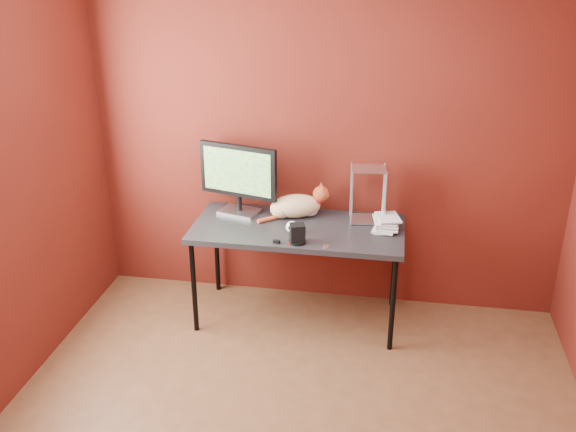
% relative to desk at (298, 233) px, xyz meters
% --- Properties ---
extents(room, '(3.52, 3.52, 2.61)m').
position_rel_desk_xyz_m(room, '(0.15, -1.37, 0.75)').
color(room, '#57341D').
rests_on(room, ground).
extents(desk, '(1.50, 0.70, 0.75)m').
position_rel_desk_xyz_m(desk, '(0.00, 0.00, 0.00)').
color(desk, black).
rests_on(desk, ground).
extents(monitor, '(0.60, 0.26, 0.53)m').
position_rel_desk_xyz_m(monitor, '(-0.47, 0.17, 0.34)').
color(monitor, silver).
rests_on(monitor, desk).
extents(cat, '(0.49, 0.33, 0.25)m').
position_rel_desk_xyz_m(cat, '(-0.04, 0.17, 0.14)').
color(cat, orange).
rests_on(cat, desk).
extents(skull_mug, '(0.09, 0.09, 0.08)m').
position_rel_desk_xyz_m(skull_mug, '(-0.02, -0.11, 0.09)').
color(skull_mug, white).
rests_on(skull_mug, desk).
extents(speaker, '(0.12, 0.12, 0.14)m').
position_rel_desk_xyz_m(speaker, '(0.04, -0.26, 0.11)').
color(speaker, black).
rests_on(speaker, desk).
extents(book_stack, '(0.20, 0.24, 1.03)m').
position_rel_desk_xyz_m(book_stack, '(0.54, 0.07, 0.57)').
color(book_stack, beige).
rests_on(book_stack, desk).
extents(wire_rack, '(0.26, 0.22, 0.41)m').
position_rel_desk_xyz_m(wire_rack, '(0.48, 0.19, 0.25)').
color(wire_rack, silver).
rests_on(wire_rack, desk).
extents(pocket_knife, '(0.09, 0.03, 0.02)m').
position_rel_desk_xyz_m(pocket_knife, '(0.02, -0.29, 0.06)').
color(pocket_knife, '#B5160D').
rests_on(pocket_knife, desk).
extents(black_gadget, '(0.05, 0.04, 0.02)m').
position_rel_desk_xyz_m(black_gadget, '(-0.10, -0.29, 0.06)').
color(black_gadget, black).
rests_on(black_gadget, desk).
extents(washer, '(0.05, 0.05, 0.00)m').
position_rel_desk_xyz_m(washer, '(0.24, -0.29, 0.05)').
color(washer, silver).
rests_on(washer, desk).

